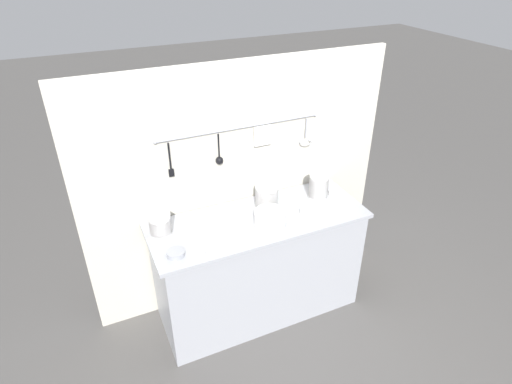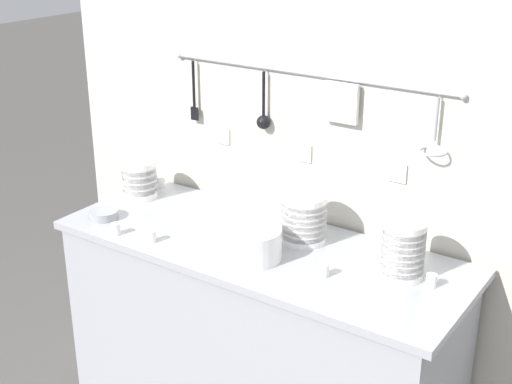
% 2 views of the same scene
% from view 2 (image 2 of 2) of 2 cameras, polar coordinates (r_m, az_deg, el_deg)
% --- Properties ---
extents(counter, '(1.57, 0.59, 0.87)m').
position_cam_2_polar(counter, '(2.86, 0.25, -12.03)').
color(counter, '#9EA0A8').
rests_on(counter, ground).
extents(back_wall, '(2.37, 0.11, 1.92)m').
position_cam_2_polar(back_wall, '(2.86, 3.99, -0.15)').
color(back_wall, beige).
rests_on(back_wall, ground).
extents(bowl_stack_nested_right, '(0.15, 0.15, 0.20)m').
position_cam_2_polar(bowl_stack_nested_right, '(2.42, 11.69, -4.51)').
color(bowl_stack_nested_right, white).
rests_on(bowl_stack_nested_right, counter).
extents(bowl_stack_short_front, '(0.17, 0.17, 0.18)m').
position_cam_2_polar(bowl_stack_short_front, '(2.63, 3.87, -2.09)').
color(bowl_stack_short_front, white).
rests_on(bowl_stack_short_front, counter).
extents(bowl_stack_wide_centre, '(0.15, 0.15, 0.17)m').
position_cam_2_polar(bowl_stack_wide_centre, '(3.07, -9.29, 1.05)').
color(bowl_stack_wide_centre, white).
rests_on(bowl_stack_wide_centre, counter).
extents(plate_stack, '(0.21, 0.21, 0.11)m').
position_cam_2_polar(plate_stack, '(2.52, -0.37, -4.12)').
color(plate_stack, white).
rests_on(plate_stack, counter).
extents(steel_mixing_bowl, '(0.12, 0.12, 0.03)m').
position_cam_2_polar(steel_mixing_bowl, '(2.91, -12.07, -1.74)').
color(steel_mixing_bowl, '#93969E').
rests_on(steel_mixing_bowl, counter).
extents(cup_beside_plates, '(0.04, 0.04, 0.05)m').
position_cam_2_polar(cup_beside_plates, '(3.19, -7.65, 0.83)').
color(cup_beside_plates, white).
rests_on(cup_beside_plates, counter).
extents(cup_front_left, '(0.04, 0.04, 0.05)m').
position_cam_2_polar(cup_front_left, '(2.68, -8.38, -3.52)').
color(cup_front_left, white).
rests_on(cup_front_left, counter).
extents(cup_centre, '(0.04, 0.04, 0.05)m').
position_cam_2_polar(cup_centre, '(2.42, 13.86, -6.91)').
color(cup_centre, white).
rests_on(cup_centre, counter).
extents(cup_by_caddy, '(0.04, 0.04, 0.05)m').
position_cam_2_polar(cup_by_caddy, '(2.42, 5.44, -6.24)').
color(cup_by_caddy, white).
rests_on(cup_by_caddy, counter).
extents(cup_back_right, '(0.04, 0.04, 0.05)m').
position_cam_2_polar(cup_back_right, '(2.76, -11.17, -2.92)').
color(cup_back_right, white).
rests_on(cup_back_right, counter).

